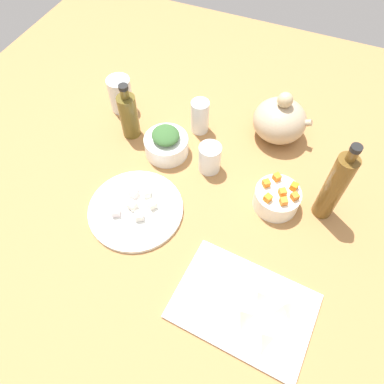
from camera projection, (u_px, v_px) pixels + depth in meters
tabletop at (192, 205)px, 102.64cm from camera, size 190.00×190.00×3.00cm
cutting_board at (243, 306)px, 84.52cm from camera, size 33.29×24.22×1.00cm
plate_tofu at (136, 210)px, 99.31cm from camera, size 25.94×25.94×1.20cm
bowl_greens at (166, 145)px, 109.31cm from camera, size 13.21×13.21×5.94cm
bowl_carrots at (277, 198)px, 98.56cm from camera, size 12.40×12.40×5.90cm
teapot at (280, 120)px, 110.37cm from camera, size 17.70×16.18×16.70cm
bottle_0 at (335, 187)px, 90.15cm from camera, size 5.29×5.29×26.60cm
bottle_1 at (129, 115)px, 109.71cm from camera, size 5.61×5.61×18.98cm
drinking_glass_0 at (200, 116)px, 112.56cm from camera, size 5.65×5.65×11.20cm
drinking_glass_1 at (210, 158)px, 104.50cm from camera, size 6.50×6.50×9.11cm
drinking_glass_2 at (121, 94)px, 118.02cm from camera, size 7.54×7.54×11.60cm
carrot_cube_0 at (266, 183)px, 96.68cm from camera, size 2.54×2.54×1.80cm
carrot_cube_1 at (294, 186)px, 96.10cm from camera, size 2.16×2.16×1.80cm
carrot_cube_2 at (284, 201)px, 93.44cm from camera, size 2.49×2.49×1.80cm
carrot_cube_3 at (277, 177)px, 97.82cm from camera, size 2.53×2.53×1.80cm
carrot_cube_4 at (268, 198)px, 94.03cm from camera, size 2.38×2.38×1.80cm
carrot_cube_5 at (295, 196)px, 94.29cm from camera, size 2.54×2.54×1.80cm
carrot_cube_6 at (282, 192)px, 95.07cm from camera, size 2.50×2.50×1.80cm
chopped_greens_mound at (166, 135)px, 105.62cm from camera, size 11.90×11.90×3.01cm
tofu_cube_0 at (152, 204)px, 98.22cm from camera, size 3.02×3.02×2.20cm
tofu_cube_1 at (132, 205)px, 98.08cm from camera, size 2.57×2.57×2.20cm
tofu_cube_2 at (139, 216)px, 96.15cm from camera, size 3.03×3.03×2.20cm
tofu_cube_3 at (134, 193)px, 100.34cm from camera, size 2.59×2.59×2.20cm
tofu_cube_4 at (116, 212)px, 96.88cm from camera, size 3.00×3.00×2.20cm
tofu_cube_5 at (147, 193)px, 100.38cm from camera, size 3.01×3.01×2.20cm
dumpling_0 at (240, 313)px, 81.69cm from camera, size 6.73×6.72×2.86cm
dumpling_1 at (257, 294)px, 84.34cm from camera, size 4.99×5.32×2.66cm
dumpling_2 at (203, 291)px, 84.99cm from camera, size 7.44×7.43×2.15cm
dumpling_3 at (211, 266)px, 88.47cm from camera, size 6.46×6.15×2.10cm
dumpling_4 at (261, 336)px, 79.09cm from camera, size 6.19×6.55×2.65cm
dumpling_5 at (282, 307)px, 82.49cm from camera, size 6.57×6.52×2.89cm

